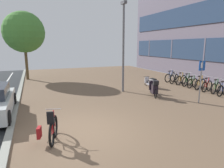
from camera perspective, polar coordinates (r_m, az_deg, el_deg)
ground at (r=7.66m, az=2.28°, el=-12.02°), size 21.00×40.00×0.13m
bicycle_foreground at (r=6.62m, az=-17.05°, el=-12.39°), size 0.80×1.35×1.11m
bicycle_rack_00 at (r=13.66m, az=29.54°, el=-1.51°), size 1.33×0.47×0.97m
bicycle_rack_01 at (r=14.15m, az=27.95°, el=-0.95°), size 1.31×0.52×0.98m
bicycle_rack_02 at (r=14.48m, az=25.85°, el=-0.51°), size 1.34×0.52×0.99m
bicycle_rack_03 at (r=14.93m, az=24.22°, el=-0.01°), size 1.41×0.53×1.03m
bicycle_rack_04 at (r=15.30m, az=22.32°, el=0.28°), size 1.28×0.47×0.94m
bicycle_rack_05 at (r=15.81m, az=21.04°, el=0.81°), size 1.40×0.56×1.03m
bicycle_rack_06 at (r=16.23m, az=19.41°, el=1.16°), size 1.36×0.49×1.02m
bicycle_rack_07 at (r=16.60m, az=17.63°, el=1.47°), size 1.35×0.63×1.02m
bicycle_rack_08 at (r=17.16m, az=16.65°, el=1.83°), size 1.39×0.48×1.02m
scooter_near at (r=11.93m, az=12.11°, el=-1.29°), size 0.90×1.69×1.05m
scooter_mid at (r=14.43m, az=11.42°, el=0.45°), size 0.52×1.73×0.72m
parking_sign at (r=11.15m, az=24.44°, el=1.87°), size 0.40×0.07×2.22m
lamp_post at (r=12.69m, az=3.32°, el=11.80°), size 0.20×0.52×5.64m
street_tree at (r=19.02m, az=-24.21°, el=13.56°), size 3.49×3.49×5.86m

